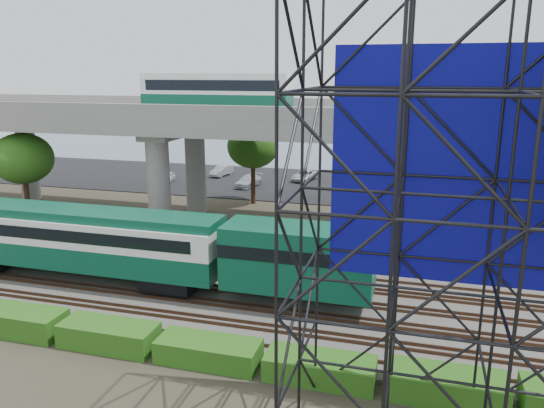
% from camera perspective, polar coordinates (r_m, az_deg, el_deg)
% --- Properties ---
extents(ground, '(140.00, 140.00, 0.00)m').
position_cam_1_polar(ground, '(28.57, -5.34, -12.02)').
color(ground, '#474233').
rests_on(ground, ground).
extents(ballast_bed, '(90.00, 12.00, 0.20)m').
position_cam_1_polar(ballast_bed, '(30.22, -3.96, -10.26)').
color(ballast_bed, slate).
rests_on(ballast_bed, ground).
extents(service_road, '(90.00, 5.00, 0.08)m').
position_cam_1_polar(service_road, '(37.77, 0.40, -5.25)').
color(service_road, black).
rests_on(service_road, ground).
extents(parking_lot, '(90.00, 18.00, 0.08)m').
position_cam_1_polar(parking_lot, '(59.95, 6.40, 1.95)').
color(parking_lot, black).
rests_on(parking_lot, ground).
extents(harbor_water, '(140.00, 40.00, 0.03)m').
position_cam_1_polar(harbor_water, '(81.39, 9.00, 5.05)').
color(harbor_water, slate).
rests_on(harbor_water, ground).
extents(rail_tracks, '(90.00, 9.52, 0.16)m').
position_cam_1_polar(rail_tracks, '(30.14, -3.97, -9.95)').
color(rail_tracks, '#472D1E').
rests_on(rail_tracks, ballast_bed).
extents(commuter_train, '(29.30, 3.06, 4.30)m').
position_cam_1_polar(commuter_train, '(32.82, -17.84, -3.73)').
color(commuter_train, black).
rests_on(commuter_train, rail_tracks).
extents(overpass, '(80.00, 12.00, 12.40)m').
position_cam_1_polar(overpass, '(41.31, 1.84, 8.06)').
color(overpass, '#9E9B93').
rests_on(overpass, ground).
extents(scaffold_tower, '(9.36, 6.36, 15.00)m').
position_cam_1_polar(scaffold_tower, '(16.70, 18.48, -4.32)').
color(scaffold_tower, black).
rests_on(scaffold_tower, ground).
extents(hedge_strip, '(34.60, 1.80, 1.20)m').
position_cam_1_polar(hedge_strip, '(24.45, -6.83, -15.36)').
color(hedge_strip, '#255212').
rests_on(hedge_strip, ground).
extents(trees, '(40.94, 16.94, 7.69)m').
position_cam_1_polar(trees, '(43.02, -3.58, 4.73)').
color(trees, '#382314').
rests_on(trees, ground).
extents(suv, '(4.88, 3.71, 1.23)m').
position_cam_1_polar(suv, '(38.62, -2.98, -3.80)').
color(suv, black).
rests_on(suv, service_road).
extents(parked_cars, '(36.02, 9.61, 1.25)m').
position_cam_1_polar(parked_cars, '(59.47, 6.87, 2.48)').
color(parked_cars, silver).
rests_on(parked_cars, parking_lot).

